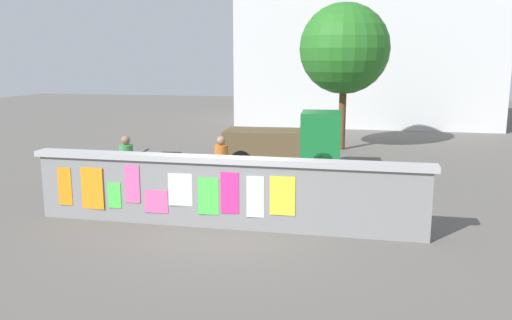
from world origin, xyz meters
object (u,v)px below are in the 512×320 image
Objects in this scene: person_walking at (221,162)px; motorcycle at (166,164)px; auto_rickshaw_truck at (289,141)px; bicycle_near at (325,189)px; person_bystander at (127,161)px; tree_roadside at (344,49)px.

motorcycle is at bearing 139.49° from person_walking.
auto_rickshaw_truck is 4.05m from bicycle_near.
person_bystander is at bearing -171.05° from bicycle_near.
motorcycle is at bearing 161.65° from bicycle_near.
tree_roadside is at bearing 73.07° from person_walking.
bicycle_near is at bearing -89.89° from tree_roadside.
auto_rickshaw_truck is at bearing 53.34° from person_bystander.
motorcycle is 4.97m from bicycle_near.
person_walking is at bearing 11.01° from person_bystander.
auto_rickshaw_truck is 2.28× the size of person_walking.
bicycle_near is 0.31× the size of tree_roadside.
person_walking is at bearing -40.51° from motorcycle.
bicycle_near is 2.62m from person_walking.
tree_roadside reaches higher than auto_rickshaw_truck.
motorcycle is at bearing 88.02° from person_bystander.
bicycle_near is 1.06× the size of person_walking.
tree_roadside reaches higher than motorcycle.
auto_rickshaw_truck is at bearing 111.28° from bicycle_near.
auto_rickshaw_truck is 0.67× the size of tree_roadside.
person_walking is 1.00× the size of person_bystander.
person_bystander is (-2.28, -0.44, 0.00)m from person_walking.
motorcycle is 1.17× the size of person_bystander.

